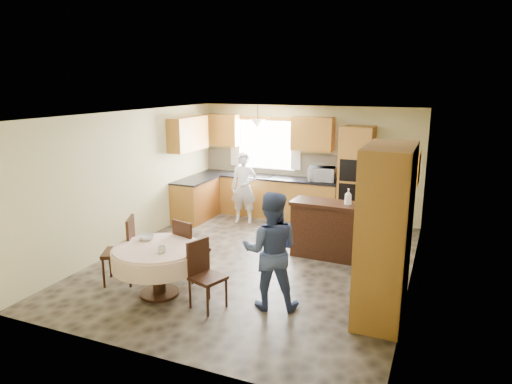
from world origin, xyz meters
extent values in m
cube|color=brown|center=(0.00, 0.00, 0.00)|extent=(5.00, 6.00, 0.01)
cube|color=white|center=(0.00, 0.00, 2.50)|extent=(5.00, 6.00, 0.01)
cube|color=tan|center=(0.00, 3.00, 1.25)|extent=(5.00, 0.02, 2.50)
cube|color=tan|center=(0.00, -3.00, 1.25)|extent=(5.00, 0.02, 2.50)
cube|color=tan|center=(-2.50, 0.00, 1.25)|extent=(0.02, 6.00, 2.50)
cube|color=tan|center=(2.50, 0.00, 1.25)|extent=(0.02, 6.00, 2.50)
cube|color=white|center=(-1.00, 2.98, 1.60)|extent=(1.40, 0.03, 1.10)
cube|color=white|center=(-1.75, 2.93, 1.65)|extent=(0.22, 0.02, 1.15)
cube|color=white|center=(-0.25, 2.93, 1.65)|extent=(0.22, 0.02, 1.15)
cube|color=#C18A33|center=(-0.85, 2.70, 0.44)|extent=(3.30, 0.60, 0.88)
cube|color=black|center=(-0.85, 2.70, 0.90)|extent=(3.30, 0.64, 0.04)
cube|color=#C18A33|center=(-2.20, 1.80, 0.44)|extent=(0.60, 1.20, 0.88)
cube|color=black|center=(-2.20, 1.80, 0.90)|extent=(0.64, 1.20, 0.04)
cube|color=#C9B48E|center=(-0.85, 2.99, 1.18)|extent=(3.30, 0.02, 0.55)
cube|color=#C07C30|center=(-2.05, 2.83, 1.91)|extent=(0.85, 0.33, 0.72)
cube|color=#C07C30|center=(0.15, 2.83, 1.91)|extent=(0.90, 0.33, 0.72)
cube|color=#C07C30|center=(-2.33, 1.80, 1.91)|extent=(0.33, 1.20, 0.72)
cube|color=#C18A33|center=(1.15, 2.69, 1.06)|extent=(0.66, 0.62, 2.12)
cube|color=black|center=(1.15, 2.38, 1.25)|extent=(0.56, 0.01, 0.45)
cube|color=black|center=(1.15, 2.38, 0.75)|extent=(0.56, 0.01, 0.45)
cone|color=beige|center=(-1.00, 2.50, 2.12)|extent=(0.36, 0.36, 0.18)
cube|color=#3C1D10|center=(1.08, 0.71, 0.46)|extent=(1.32, 0.58, 0.93)
cube|color=black|center=(1.94, 0.41, 0.30)|extent=(0.52, 0.45, 0.60)
cube|color=#C18A33|center=(2.22, -1.06, 1.13)|extent=(0.59, 1.18, 2.25)
cylinder|color=#3C1D10|center=(-0.81, -1.67, 0.33)|extent=(0.19, 0.19, 0.67)
cylinder|color=#3C1D10|center=(-0.81, -1.67, 0.02)|extent=(0.57, 0.57, 0.04)
cylinder|color=#F1E3C5|center=(-0.81, -1.67, 0.71)|extent=(1.22, 1.22, 0.05)
cylinder|color=#F1E3C5|center=(-0.81, -1.67, 0.57)|extent=(1.28, 1.28, 0.26)
cube|color=#3C1D10|center=(-1.60, -1.55, 0.48)|extent=(0.60, 0.60, 0.05)
cube|color=#3C1D10|center=(-1.42, -1.46, 0.76)|extent=(0.22, 0.40, 0.53)
cylinder|color=#3C1D10|center=(-1.79, -1.74, 0.23)|extent=(0.04, 0.04, 0.46)
cylinder|color=#3C1D10|center=(-1.41, -1.74, 0.23)|extent=(0.04, 0.04, 0.46)
cylinder|color=#3C1D10|center=(-1.79, -1.36, 0.23)|extent=(0.04, 0.04, 0.46)
cylinder|color=#3C1D10|center=(-1.41, -1.36, 0.23)|extent=(0.04, 0.04, 0.46)
cube|color=#3C1D10|center=(-0.67, -0.97, 0.45)|extent=(0.52, 0.52, 0.05)
cube|color=#3C1D10|center=(-0.72, -1.15, 0.72)|extent=(0.39, 0.15, 0.50)
cylinder|color=#3C1D10|center=(-0.84, -1.14, 0.21)|extent=(0.04, 0.04, 0.43)
cylinder|color=#3C1D10|center=(-0.49, -1.14, 0.21)|extent=(0.04, 0.04, 0.43)
cylinder|color=#3C1D10|center=(-0.84, -0.79, 0.21)|extent=(0.04, 0.04, 0.43)
cylinder|color=#3C1D10|center=(-0.49, -0.79, 0.21)|extent=(0.04, 0.04, 0.43)
cube|color=#3C1D10|center=(0.04, -1.75, 0.43)|extent=(0.51, 0.51, 0.05)
cube|color=#3C1D10|center=(-0.13, -1.69, 0.69)|extent=(0.16, 0.38, 0.48)
cylinder|color=#3C1D10|center=(-0.13, -1.92, 0.21)|extent=(0.03, 0.03, 0.41)
cylinder|color=#3C1D10|center=(0.21, -1.92, 0.21)|extent=(0.03, 0.03, 0.41)
cylinder|color=#3C1D10|center=(-0.13, -1.58, 0.21)|extent=(0.03, 0.03, 0.41)
cylinder|color=#3C1D10|center=(0.21, -1.58, 0.21)|extent=(0.03, 0.03, 0.41)
cube|color=gold|center=(2.47, 0.44, 1.72)|extent=(0.05, 0.59, 0.49)
cube|color=silver|center=(2.44, 0.44, 1.72)|extent=(0.01, 0.49, 0.38)
imported|color=silver|center=(0.43, 2.65, 1.07)|extent=(0.61, 0.46, 0.31)
imported|color=silver|center=(-1.12, 2.02, 0.77)|extent=(0.63, 0.49, 1.54)
imported|color=#394A7D|center=(0.80, -1.38, 0.81)|extent=(0.92, 0.81, 1.61)
imported|color=#B2B2B2|center=(0.70, 0.71, 0.95)|extent=(0.21, 0.21, 0.05)
imported|color=silver|center=(1.39, 0.71, 1.09)|extent=(0.17, 0.17, 0.33)
imported|color=#B2B2B2|center=(-0.61, -1.84, 0.77)|extent=(0.12, 0.12, 0.09)
imported|color=#B2B2B2|center=(-1.11, -1.49, 0.76)|extent=(0.23, 0.23, 0.07)
camera|label=1|loc=(2.83, -6.74, 2.99)|focal=32.00mm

